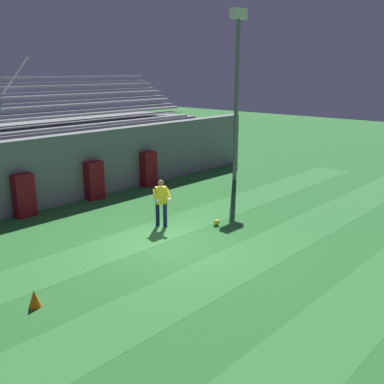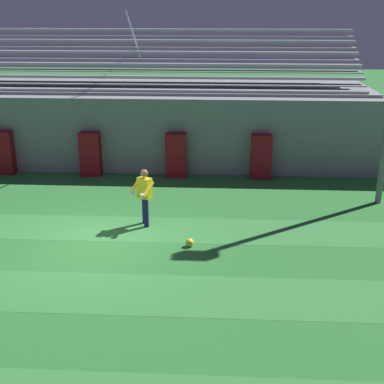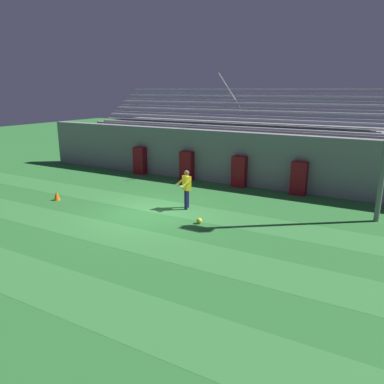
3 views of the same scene
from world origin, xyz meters
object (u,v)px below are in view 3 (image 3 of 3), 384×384
padding_pillar_gate_right (239,172)px  soccer_ball (199,221)px  goalkeeper (186,187)px  padding_pillar_far_left (140,161)px  traffic_cone (57,196)px  padding_pillar_far_right (299,178)px  padding_pillar_gate_left (187,166)px

padding_pillar_gate_right → soccer_ball: (0.85, -5.93, -0.70)m
padding_pillar_gate_right → goalkeeper: (-0.51, -4.57, 0.15)m
padding_pillar_far_left → traffic_cone: (0.07, -6.41, -0.60)m
padding_pillar_gate_right → soccer_ball: bearing=-81.8°
padding_pillar_gate_right → traffic_cone: size_ratio=3.85×
padding_pillar_gate_right → padding_pillar_far_right: bearing=0.0°
padding_pillar_gate_right → padding_pillar_far_right: same height
traffic_cone → padding_pillar_gate_right: bearing=45.3°
padding_pillar_far_right → soccer_ball: (-2.23, -5.93, -0.70)m
soccer_ball → padding_pillar_far_right: bearing=69.4°
padding_pillar_gate_left → soccer_ball: 7.19m
padding_pillar_far_left → goalkeeper: goalkeeper is taller
padding_pillar_gate_left → soccer_ball: size_ratio=7.35×
padding_pillar_far_left → soccer_ball: bearing=-39.2°
goalkeeper → traffic_cone: (-5.83, -1.84, -0.74)m
padding_pillar_far_right → traffic_cone: (-9.42, -6.41, -0.60)m
padding_pillar_far_left → traffic_cone: bearing=-89.4°
goalkeeper → traffic_cone: bearing=-162.5°
padding_pillar_gate_left → traffic_cone: 7.18m
padding_pillar_gate_right → goalkeeper: size_ratio=0.97×
padding_pillar_far_right → goalkeeper: (-3.59, -4.57, 0.15)m
traffic_cone → goalkeeper: bearing=17.5°
padding_pillar_gate_right → padding_pillar_far_right: size_ratio=1.00×
soccer_ball → padding_pillar_gate_right: bearing=98.2°
padding_pillar_far_right → goalkeeper: size_ratio=0.97×
padding_pillar_far_left → padding_pillar_gate_left: bearing=0.0°
padding_pillar_gate_left → soccer_ball: padding_pillar_gate_left is taller
padding_pillar_gate_right → traffic_cone: bearing=-134.7°
padding_pillar_far_right → soccer_ball: 6.38m
goalkeeper → soccer_ball: (1.36, -1.37, -0.84)m
soccer_ball → traffic_cone: (-7.19, -0.48, 0.10)m
padding_pillar_gate_right → goalkeeper: 4.60m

